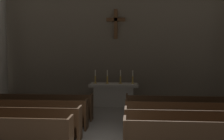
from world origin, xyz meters
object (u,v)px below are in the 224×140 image
Objects in this scene: candlestick_inner_right at (120,79)px; candlestick_outer_left at (95,79)px; pew_right_row_4 at (184,109)px; altar at (114,94)px; pew_left_row_3 at (25,113)px; pew_right_row_3 at (192,116)px; pew_left_row_4 at (37,106)px; candlestick_inner_left at (107,79)px; pew_left_row_2 at (9,122)px; pew_right_row_2 at (201,127)px; candlestick_outer_right at (133,79)px; column_left_fourth at (0,44)px.

candlestick_outer_left is at bearing 180.00° from candlestick_inner_right.
pew_right_row_4 is 1.84× the size of altar.
altar is (2.63, 3.62, 0.06)m from pew_left_row_3.
pew_right_row_3 is at bearing 0.00° from pew_left_row_3.
pew_left_row_4 is 1.84× the size of altar.
candlestick_inner_left reaches higher than pew_right_row_3.
pew_left_row_2 and pew_right_row_2 have the same top height.
candlestick_inner_right reaches higher than pew_right_row_4.
pew_left_row_4 is 6.63× the size of candlestick_inner_left.
pew_right_row_2 is 1.06m from pew_right_row_3.
pew_left_row_2 is at bearing -90.00° from pew_left_row_3.
pew_right_row_4 is at bearing -41.15° from candlestick_inner_left.
candlestick_outer_left reaches higher than pew_right_row_2.
pew_right_row_2 is at bearing -63.60° from candlestick_inner_right.
candlestick_inner_right reaches higher than pew_right_row_2.
candlestick_outer_left is at bearing 55.21° from pew_left_row_4.
candlestick_outer_left is at bearing 63.87° from pew_left_row_3.
candlestick_inner_left is (2.33, 4.69, 0.72)m from pew_left_row_2.
pew_right_row_4 is 6.63× the size of candlestick_inner_right.
candlestick_inner_left is at bearing 180.00° from altar.
pew_right_row_3 is at bearing 11.46° from pew_left_row_2.
candlestick_outer_right is (1.70, 0.00, 0.00)m from candlestick_outer_left.
candlestick_outer_left is at bearing 180.00° from altar.
pew_right_row_3 is at bearing -51.06° from candlestick_inner_left.
candlestick_outer_right is at bearing 0.00° from candlestick_inner_left.
pew_left_row_3 is at bearing -128.94° from candlestick_inner_right.
pew_left_row_2 and pew_right_row_3 have the same top height.
candlestick_outer_right is (0.55, 0.00, 0.00)m from candlestick_inner_right.
pew_left_row_2 is 2.13m from pew_left_row_4.
altar is at bearing -180.00° from candlestick_inner_right.
pew_left_row_2 is 1.00× the size of pew_right_row_2.
pew_left_row_3 is at bearing -133.82° from candlestick_outer_right.
altar reaches higher than pew_right_row_3.
column_left_fourth is 6.79m from candlestick_outer_right.
pew_left_row_2 is 6.65m from column_left_fourth.
candlestick_inner_left reaches higher than pew_right_row_2.
column_left_fourth is 9.53× the size of candlestick_outer_left.
candlestick_inner_left is 1.00× the size of candlestick_outer_right.
pew_right_row_2 is 5.28m from candlestick_inner_right.
pew_left_row_2 is 1.06m from pew_left_row_3.
pew_left_row_3 is at bearing 90.00° from pew_left_row_2.
pew_right_row_3 is 1.06m from pew_right_row_4.
pew_left_row_2 is at bearing -90.00° from pew_left_row_4.
candlestick_inner_left is at bearing 128.94° from pew_right_row_3.
pew_right_row_3 is at bearing -54.05° from altar.
pew_left_row_2 is at bearing -121.98° from candlestick_inner_right.
column_left_fourth reaches higher than candlestick_inner_left.
pew_left_row_4 is (0.00, 1.06, 0.00)m from pew_left_row_3.
column_left_fourth is 6.19m from altar.
candlestick_outer_right reaches higher than pew_left_row_2.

